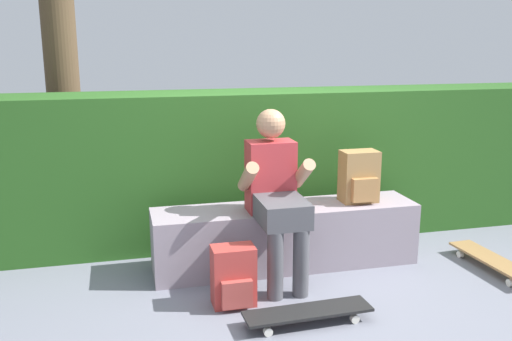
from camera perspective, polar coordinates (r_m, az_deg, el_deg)
name	(u,v)px	position (r m, az deg, el deg)	size (l,w,h in m)	color
ground_plane	(303,289)	(4.03, 4.83, -11.90)	(24.00, 24.00, 0.00)	slate
bench_main	(286,236)	(4.32, 3.03, -6.68)	(2.02, 0.44, 0.47)	gray
person_skater	(276,190)	(3.96, 2.04, -2.00)	(0.49, 0.62, 1.22)	#B73338
skateboard_near_person	(308,312)	(3.56, 5.30, -14.16)	(0.81, 0.23, 0.09)	black
skateboard_beside_bench	(492,261)	(4.65, 22.92, -8.44)	(0.24, 0.81, 0.09)	olive
backpack_on_bench	(359,177)	(4.39, 10.47, -0.69)	(0.28, 0.23, 0.40)	#A37A47
backpack_on_ground	(234,277)	(3.72, -2.29, -10.78)	(0.28, 0.23, 0.40)	#B23833
hedge_row	(282,164)	(4.92, 2.62, 0.69)	(5.78, 0.62, 1.28)	#27551C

